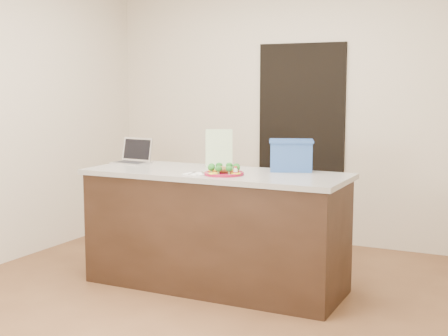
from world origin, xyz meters
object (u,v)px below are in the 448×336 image
at_px(island, 215,229).
at_px(blue_box, 291,155).
at_px(chair, 267,213).
at_px(plate, 224,173).
at_px(napkin, 196,174).
at_px(laptop, 134,156).
at_px(yogurt_bottle, 235,172).

relative_size(island, blue_box, 5.12).
bearing_deg(chair, blue_box, -47.64).
bearing_deg(blue_box, plate, -151.69).
relative_size(island, napkin, 13.45).
bearing_deg(chair, island, -107.50).
distance_m(island, laptop, 1.02).
bearing_deg(blue_box, napkin, -159.77).
bearing_deg(chair, napkin, -107.39).
relative_size(yogurt_bottle, chair, 0.09).
height_order(plate, laptop, laptop).
bearing_deg(laptop, yogurt_bottle, -12.89).
distance_m(plate, chair, 0.89).
relative_size(napkin, yogurt_bottle, 2.08).
xyz_separation_m(island, chair, (0.18, 0.64, 0.02)).
height_order(island, blue_box, blue_box).
height_order(island, laptop, laptop).
xyz_separation_m(island, yogurt_bottle, (0.25, -0.17, 0.49)).
xyz_separation_m(napkin, chair, (0.23, 0.84, -0.44)).
xyz_separation_m(island, plate, (0.14, -0.14, 0.47)).
xyz_separation_m(yogurt_bottle, blue_box, (0.26, 0.46, 0.09)).
distance_m(island, napkin, 0.51).
xyz_separation_m(yogurt_bottle, laptop, (-1.12, 0.34, 0.03)).
height_order(yogurt_bottle, blue_box, blue_box).
bearing_deg(island, yogurt_bottle, -34.33).
relative_size(yogurt_bottle, blue_box, 0.18).
distance_m(laptop, chair, 1.25).
relative_size(island, plate, 6.95).
relative_size(plate, napkin, 1.94).
bearing_deg(plate, island, 136.16).
bearing_deg(laptop, blue_box, 9.08).
bearing_deg(napkin, blue_box, 41.00).
xyz_separation_m(island, blue_box, (0.52, 0.29, 0.58)).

